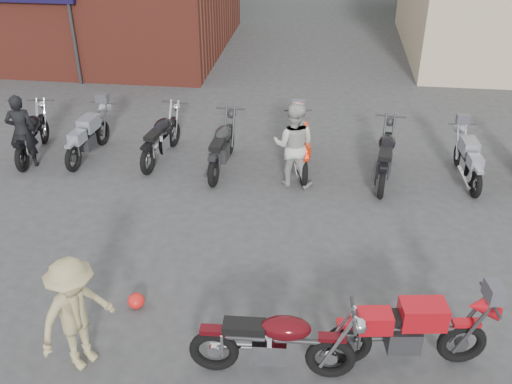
# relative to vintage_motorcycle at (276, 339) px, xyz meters

# --- Properties ---
(ground) EXTENTS (90.00, 90.00, 0.00)m
(ground) POSITION_rel_vintage_motorcycle_xyz_m (-0.30, 0.71, -0.61)
(ground) COLOR #363538
(vintage_motorcycle) EXTENTS (2.13, 0.79, 1.22)m
(vintage_motorcycle) POSITION_rel_vintage_motorcycle_xyz_m (0.00, 0.00, 0.00)
(vintage_motorcycle) COLOR #4A090F
(vintage_motorcycle) RESTS_ON ground
(sportbike) EXTENTS (2.19, 0.99, 1.22)m
(sportbike) POSITION_rel_vintage_motorcycle_xyz_m (1.74, 0.41, 0.00)
(sportbike) COLOR red
(sportbike) RESTS_ON ground
(helmet) EXTENTS (0.34, 0.34, 0.24)m
(helmet) POSITION_rel_vintage_motorcycle_xyz_m (-2.22, 1.02, -0.49)
(helmet) COLOR red
(helmet) RESTS_ON ground
(person_dark) EXTENTS (0.70, 0.56, 1.66)m
(person_dark) POSITION_rel_vintage_motorcycle_xyz_m (-6.05, 5.28, 0.22)
(person_dark) COLOR black
(person_dark) RESTS_ON ground
(person_light) EXTENTS (0.94, 0.76, 1.79)m
(person_light) POSITION_rel_vintage_motorcycle_xyz_m (-0.13, 5.19, 0.29)
(person_light) COLOR #B8B7B3
(person_light) RESTS_ON ground
(person_tan) EXTENTS (1.11, 1.26, 1.69)m
(person_tan) POSITION_rel_vintage_motorcycle_xyz_m (-2.58, -0.13, 0.24)
(person_tan) COLOR tan
(person_tan) RESTS_ON ground
(row_bike_0) EXTENTS (0.92, 2.06, 1.15)m
(row_bike_0) POSITION_rel_vintage_motorcycle_xyz_m (-6.13, 5.77, -0.03)
(row_bike_0) COLOR black
(row_bike_0) RESTS_ON ground
(row_bike_1) EXTENTS (0.83, 1.97, 1.11)m
(row_bike_1) POSITION_rel_vintage_motorcycle_xyz_m (-4.84, 5.89, -0.05)
(row_bike_1) COLOR gray
(row_bike_1) RESTS_ON ground
(row_bike_2) EXTENTS (0.93, 2.07, 1.16)m
(row_bike_2) POSITION_rel_vintage_motorcycle_xyz_m (-3.16, 5.99, -0.03)
(row_bike_2) COLOR black
(row_bike_2) RESTS_ON ground
(row_bike_3) EXTENTS (0.79, 2.10, 1.20)m
(row_bike_3) POSITION_rel_vintage_motorcycle_xyz_m (-1.72, 5.66, -0.01)
(row_bike_3) COLOR #232426
(row_bike_3) RESTS_ON ground
(row_bike_4) EXTENTS (0.94, 2.05, 1.15)m
(row_bike_4) POSITION_rel_vintage_motorcycle_xyz_m (-0.01, 5.90, -0.04)
(row_bike_4) COLOR red
(row_bike_4) RESTS_ON ground
(row_bike_5) EXTENTS (0.95, 2.16, 1.21)m
(row_bike_5) POSITION_rel_vintage_motorcycle_xyz_m (1.78, 5.62, -0.00)
(row_bike_5) COLOR black
(row_bike_5) RESTS_ON ground
(row_bike_6) EXTENTS (0.72, 1.87, 1.06)m
(row_bike_6) POSITION_rel_vintage_motorcycle_xyz_m (3.51, 5.80, -0.08)
(row_bike_6) COLOR gray
(row_bike_6) RESTS_ON ground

